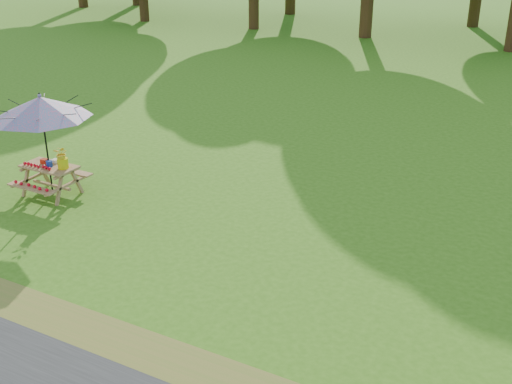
% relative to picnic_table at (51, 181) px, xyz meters
% --- Properties ---
extents(ground, '(120.00, 120.00, 0.00)m').
position_rel_picnic_table_xyz_m(ground, '(3.50, -0.77, -0.33)').
color(ground, '#366914').
rests_on(ground, ground).
extents(drygrass_strip, '(120.00, 1.20, 0.01)m').
position_rel_picnic_table_xyz_m(drygrass_strip, '(3.50, -3.57, -0.32)').
color(drygrass_strip, olive).
rests_on(drygrass_strip, ground).
extents(picnic_table, '(1.20, 1.32, 0.67)m').
position_rel_picnic_table_xyz_m(picnic_table, '(0.00, 0.00, 0.00)').
color(picnic_table, '#A27049').
rests_on(picnic_table, ground).
extents(patio_umbrella, '(2.17, 2.17, 2.25)m').
position_rel_picnic_table_xyz_m(patio_umbrella, '(0.00, 0.00, 1.62)').
color(patio_umbrella, black).
rests_on(patio_umbrella, ground).
extents(produce_bins, '(0.38, 0.38, 0.13)m').
position_rel_picnic_table_xyz_m(produce_bins, '(-0.04, 0.05, 0.40)').
color(produce_bins, '#B4250E').
rests_on(produce_bins, picnic_table).
extents(tomatoes_row, '(0.77, 0.13, 0.07)m').
position_rel_picnic_table_xyz_m(tomatoes_row, '(-0.15, -0.18, 0.38)').
color(tomatoes_row, red).
rests_on(tomatoes_row, picnic_table).
extents(flower_bucket, '(0.36, 0.34, 0.50)m').
position_rel_picnic_table_xyz_m(flower_bucket, '(0.38, 0.03, 0.61)').
color(flower_bucket, yellow).
rests_on(flower_bucket, picnic_table).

